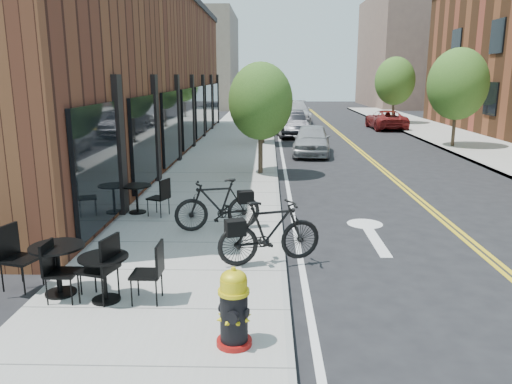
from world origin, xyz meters
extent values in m
plane|color=black|center=(0.00, 0.00, 0.00)|extent=(120.00, 120.00, 0.00)
cube|color=#9E9B93|center=(-2.00, 10.00, 0.06)|extent=(4.00, 70.00, 0.12)
cube|color=#482317|center=(-6.50, 14.00, 3.50)|extent=(5.00, 28.00, 7.00)
cube|color=#726656|center=(-8.00, 48.00, 5.00)|extent=(8.00, 14.00, 10.00)
cube|color=brown|center=(16.00, 50.00, 6.00)|extent=(10.00, 16.00, 12.00)
cylinder|color=#382B1E|center=(-0.60, 9.00, 0.93)|extent=(0.16, 0.16, 1.61)
ellipsoid|color=#2F581B|center=(-0.60, 9.00, 2.61)|extent=(2.20, 2.20, 2.64)
cylinder|color=#382B1E|center=(-0.60, 17.00, 0.96)|extent=(0.16, 0.16, 1.68)
ellipsoid|color=#2F581B|center=(-0.60, 17.00, 2.72)|extent=(2.30, 2.30, 2.76)
cylinder|color=#382B1E|center=(-0.60, 25.00, 0.91)|extent=(0.16, 0.16, 1.57)
ellipsoid|color=#2F581B|center=(-0.60, 25.00, 2.54)|extent=(2.10, 2.10, 2.52)
cylinder|color=#382B1E|center=(-0.60, 33.00, 0.98)|extent=(0.16, 0.16, 1.71)
ellipsoid|color=#2F581B|center=(-0.60, 33.00, 2.79)|extent=(2.40, 2.40, 2.88)
cylinder|color=#382B1E|center=(8.60, 16.00, 1.03)|extent=(0.16, 0.16, 1.82)
ellipsoid|color=#2F581B|center=(8.60, 16.00, 3.06)|extent=(2.80, 2.80, 3.36)
cylinder|color=#382B1E|center=(8.60, 28.00, 1.03)|extent=(0.16, 0.16, 1.82)
ellipsoid|color=#2F581B|center=(8.60, 28.00, 3.06)|extent=(2.80, 2.80, 3.36)
cylinder|color=maroon|center=(-0.76, -2.48, 0.15)|extent=(0.60, 0.60, 0.07)
cylinder|color=black|center=(-0.76, -2.48, 0.50)|extent=(0.47, 0.47, 0.68)
cylinder|color=gold|center=(-0.76, -2.48, 0.85)|extent=(0.53, 0.53, 0.05)
cylinder|color=gold|center=(-0.76, -2.48, 0.94)|extent=(0.45, 0.45, 0.16)
ellipsoid|color=gold|center=(-0.76, -2.48, 1.03)|extent=(0.44, 0.44, 0.20)
cylinder|color=gold|center=(-0.76, -2.48, 1.14)|extent=(0.08, 0.08, 0.07)
imported|color=black|center=(-1.45, 2.39, 0.69)|extent=(1.98, 1.00, 1.15)
imported|color=black|center=(-0.30, 0.40, 0.71)|extent=(2.04, 1.16, 1.18)
cylinder|color=black|center=(-2.81, -1.25, 0.13)|extent=(0.44, 0.44, 0.03)
cylinder|color=black|center=(-2.81, -1.25, 0.47)|extent=(0.06, 0.06, 0.69)
cylinder|color=black|center=(-2.81, -1.25, 0.82)|extent=(0.75, 0.75, 0.03)
cylinder|color=black|center=(-3.60, -1.03, 0.14)|extent=(0.59, 0.59, 0.03)
cylinder|color=black|center=(-3.60, -1.03, 0.51)|extent=(0.08, 0.08, 0.77)
cylinder|color=black|center=(-3.60, -1.03, 0.90)|extent=(1.03, 1.03, 0.03)
cylinder|color=black|center=(-3.60, 3.73, 0.13)|extent=(0.55, 0.55, 0.03)
cylinder|color=black|center=(-3.60, 3.73, 0.47)|extent=(0.08, 0.08, 0.68)
cylinder|color=black|center=(-3.60, 3.73, 0.81)|extent=(0.95, 0.95, 0.03)
imported|color=#929599|center=(1.60, 13.92, 0.68)|extent=(2.00, 4.12, 1.35)
imported|color=black|center=(0.93, 20.79, 0.74)|extent=(2.03, 4.62, 1.48)
imported|color=#B2B1B7|center=(1.60, 28.83, 0.81)|extent=(2.35, 5.60, 1.62)
imported|color=maroon|center=(7.40, 24.86, 0.62)|extent=(2.12, 4.48, 1.23)
camera|label=1|loc=(-0.34, -8.25, 3.49)|focal=35.00mm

